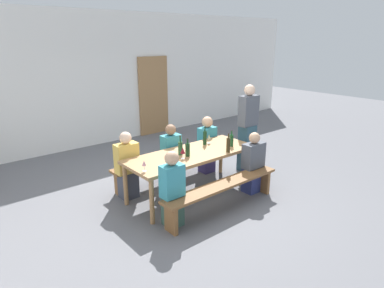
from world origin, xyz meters
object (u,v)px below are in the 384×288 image
at_px(wine_glass_3, 174,157).
at_px(seated_guest_far_1, 171,156).
at_px(wine_bottle_2, 231,140).
at_px(seated_guest_near_0, 172,190).
at_px(bench_near, 223,189).
at_px(wine_glass_1, 144,164).
at_px(seated_guest_near_1, 253,164).
at_px(seated_guest_far_0, 127,167).
at_px(standing_host, 248,130).
at_px(wine_bottle_4, 180,148).
at_px(wooden_door, 154,96).
at_px(seated_guest_far_2, 207,146).
at_px(wine_glass_0, 183,151).
at_px(wine_bottle_0, 188,149).
at_px(wine_bottle_3, 205,137).
at_px(wine_glass_2, 209,137).
at_px(bench_far, 167,162).
at_px(tasting_table, 192,157).
at_px(wine_bottle_1, 228,145).

bearing_deg(wine_glass_3, seated_guest_far_1, 56.52).
height_order(wine_bottle_2, seated_guest_near_0, seated_guest_near_0).
distance_m(bench_near, seated_guest_far_1, 1.34).
relative_size(wine_glass_1, seated_guest_near_1, 0.16).
distance_m(seated_guest_far_0, standing_host, 2.50).
bearing_deg(wine_bottle_4, seated_guest_far_0, 141.92).
relative_size(wooden_door, standing_host, 1.22).
distance_m(wooden_door, wine_bottle_4, 4.06).
relative_size(wooden_door, seated_guest_far_2, 1.86).
distance_m(wine_bottle_4, wine_glass_0, 0.21).
xyz_separation_m(seated_guest_far_0, standing_host, (2.44, -0.44, 0.30)).
height_order(bench_near, seated_guest_far_1, seated_guest_far_1).
xyz_separation_m(wooden_door, wine_bottle_2, (-0.92, -3.82, -0.19)).
bearing_deg(wine_glass_1, standing_host, 7.38).
bearing_deg(wine_glass_1, bench_near, -27.62).
height_order(seated_guest_near_0, seated_guest_near_1, seated_guest_near_0).
relative_size(wine_glass_0, seated_guest_far_0, 0.16).
xyz_separation_m(wine_bottle_0, wine_bottle_4, (-0.05, 0.13, 0.00)).
bearing_deg(wine_bottle_3, standing_host, -3.10).
distance_m(wine_bottle_0, seated_guest_far_1, 0.77).
xyz_separation_m(wine_glass_2, wine_glass_3, (-1.09, -0.42, -0.01)).
bearing_deg(wine_glass_2, wine_bottle_0, -158.92).
relative_size(wooden_door, wine_glass_1, 12.55).
bearing_deg(wine_bottle_3, seated_guest_far_1, 140.09).
relative_size(seated_guest_near_1, seated_guest_far_1, 0.96).
relative_size(bench_far, wine_bottle_4, 6.76).
height_order(tasting_table, wine_bottle_1, wine_bottle_1).
bearing_deg(wine_glass_1, wine_bottle_2, 0.54).
bearing_deg(standing_host, seated_guest_far_0, -10.35).
bearing_deg(wine_glass_1, wine_glass_0, 4.48).
bearing_deg(wine_bottle_1, seated_guest_far_2, 67.55).
xyz_separation_m(bench_near, wine_bottle_1, (0.48, 0.38, 0.52)).
height_order(wine_glass_1, seated_guest_near_0, seated_guest_near_0).
relative_size(wine_bottle_0, wine_glass_3, 1.90).
distance_m(wine_bottle_0, wine_glass_3, 0.39).
height_order(wine_bottle_1, wine_glass_0, wine_bottle_1).
height_order(seated_guest_near_1, seated_guest_far_0, seated_guest_far_0).
height_order(wine_glass_3, seated_guest_near_0, seated_guest_near_0).
xyz_separation_m(seated_guest_far_2, standing_host, (0.67, -0.44, 0.30)).
relative_size(wine_bottle_1, wine_glass_1, 1.97).
relative_size(bench_far, wine_glass_3, 13.80).
relative_size(wine_glass_2, seated_guest_near_0, 0.15).
relative_size(wine_glass_2, seated_guest_far_2, 0.15).
xyz_separation_m(wine_glass_0, standing_host, (1.84, 0.28, -0.04)).
xyz_separation_m(wooden_door, wine_glass_2, (-1.11, -3.44, -0.18)).
height_order(wine_bottle_3, wine_glass_3, wine_bottle_3).
height_order(bench_far, wine_glass_2, wine_glass_2).
bearing_deg(bench_near, seated_guest_near_0, 169.98).
relative_size(wooden_door, bench_far, 0.96).
bearing_deg(bench_far, standing_host, -21.10).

